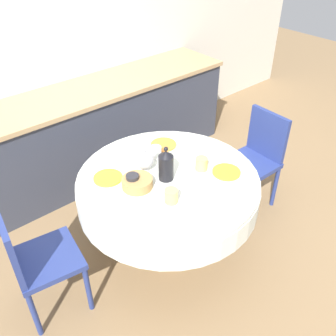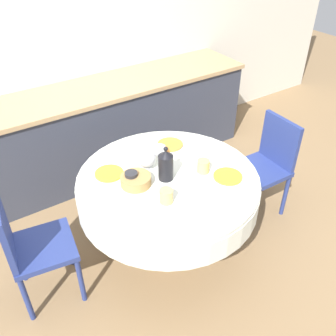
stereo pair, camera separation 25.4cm
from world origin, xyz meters
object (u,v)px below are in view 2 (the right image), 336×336
Objects in this scene: chair_right at (30,245)px; coffee_carafe at (166,165)px; chair_left at (267,162)px; teapot at (147,158)px.

coffee_carafe reaches higher than chair_right.
coffee_carafe is (0.95, -0.15, 0.34)m from chair_right.
coffee_carafe is at bearing 89.81° from chair_right.
coffee_carafe reaches higher than chair_left.
coffee_carafe is 1.39× the size of teapot.
coffee_carafe is at bearing -76.70° from teapot.
chair_right is (-1.94, 0.18, 0.00)m from chair_left.
coffee_carafe reaches higher than teapot.
chair_right is at bearing -177.97° from teapot.
chair_left is 3.38× the size of coffee_carafe.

